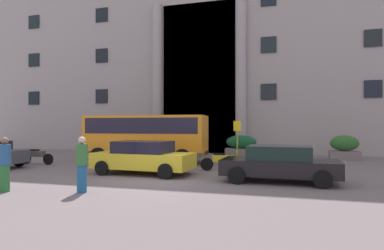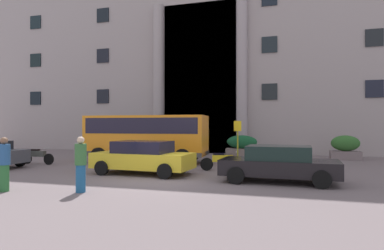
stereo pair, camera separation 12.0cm
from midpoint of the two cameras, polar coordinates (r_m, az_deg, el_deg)
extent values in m
cube|color=#66595B|center=(12.95, -5.70, -9.75)|extent=(80.00, 64.00, 0.12)
cube|color=gray|center=(30.91, 6.71, 15.58)|extent=(43.24, 9.00, 20.96)
cube|color=black|center=(26.06, 1.05, 8.19)|extent=(5.84, 0.12, 11.76)
cylinder|color=gray|center=(26.80, -6.10, 7.96)|extent=(0.83, 0.83, 11.76)
cylinder|color=gray|center=(25.12, 8.33, 8.50)|extent=(0.83, 0.83, 11.76)
cube|color=black|center=(33.25, -25.74, 4.20)|extent=(1.13, 0.08, 1.19)
cube|color=black|center=(29.15, -15.46, 4.80)|extent=(1.13, 0.08, 1.19)
cube|color=black|center=(25.00, 12.96, 5.62)|extent=(1.13, 0.08, 1.19)
cube|color=black|center=(25.61, 28.68, 5.50)|extent=(1.13, 0.08, 1.19)
cube|color=black|center=(33.69, -25.73, 10.07)|extent=(1.13, 0.08, 1.19)
cube|color=black|center=(29.65, -15.45, 11.47)|extent=(1.13, 0.08, 1.19)
cube|color=black|center=(25.58, 12.95, 13.35)|extent=(1.13, 0.08, 1.19)
cube|color=black|center=(26.18, 28.67, 13.05)|extent=(1.13, 0.08, 1.19)
cube|color=black|center=(34.47, -25.72, 15.74)|extent=(1.13, 0.08, 1.19)
cube|color=black|center=(30.53, -15.45, 17.84)|extent=(1.13, 0.08, 1.19)
cube|color=orange|center=(19.00, -8.07, -1.76)|extent=(6.95, 2.68, 2.23)
cube|color=black|center=(19.00, -8.07, -0.12)|extent=(6.54, 2.68, 0.86)
cube|color=black|center=(18.13, 1.90, -0.71)|extent=(0.18, 1.87, 1.07)
cube|color=#464545|center=(19.06, -8.07, -4.75)|extent=(6.95, 2.72, 0.24)
cylinder|color=black|center=(19.48, -0.31, -5.01)|extent=(0.92, 0.34, 0.90)
cylinder|color=black|center=(17.32, -1.87, -5.62)|extent=(0.92, 0.34, 0.90)
cylinder|color=black|center=(21.00, -13.17, -4.65)|extent=(0.92, 0.34, 0.90)
cylinder|color=black|center=(19.02, -16.02, -5.12)|extent=(0.92, 0.34, 0.90)
cylinder|color=#A09F1C|center=(19.71, 7.66, -2.84)|extent=(0.08, 0.08, 2.34)
cube|color=yellow|center=(19.65, 7.65, -0.16)|extent=(0.44, 0.03, 0.60)
cube|color=slate|center=(22.58, 24.70, -4.79)|extent=(1.75, 0.94, 0.54)
ellipsoid|color=#2A5824|center=(22.53, 24.69, -2.87)|extent=(1.68, 0.84, 0.98)
cube|color=#6C5F59|center=(23.04, 8.36, -4.70)|extent=(2.16, 0.74, 0.54)
ellipsoid|color=#164D2A|center=(22.99, 8.36, -2.90)|extent=(2.07, 0.66, 0.91)
cube|color=slate|center=(24.50, -6.33, -4.38)|extent=(1.76, 0.88, 0.58)
ellipsoid|color=#2E6B2E|center=(24.46, -6.33, -2.71)|extent=(1.69, 0.79, 0.84)
cube|color=#64625F|center=(26.05, -15.47, -4.08)|extent=(2.16, 0.93, 0.62)
ellipsoid|color=#22541C|center=(26.00, -15.47, -2.29)|extent=(2.08, 0.84, 1.01)
cube|color=gold|center=(14.58, -8.66, -6.06)|extent=(4.43, 2.09, 0.66)
cube|color=black|center=(14.53, -8.66, -3.77)|extent=(2.43, 1.75, 0.51)
cylinder|color=black|center=(14.82, -1.93, -7.09)|extent=(0.63, 0.24, 0.62)
cylinder|color=black|center=(13.16, -4.85, -7.97)|extent=(0.63, 0.24, 0.62)
cylinder|color=black|center=(16.12, -11.76, -6.52)|extent=(0.63, 0.24, 0.62)
cylinder|color=black|center=(14.61, -15.49, -7.18)|extent=(0.63, 0.24, 0.62)
cube|color=black|center=(12.83, 14.62, -7.06)|extent=(4.33, 2.04, 0.57)
cube|color=black|center=(12.78, 14.62, -4.64)|extent=(2.36, 1.74, 0.52)
cylinder|color=black|center=(13.78, 20.93, -7.60)|extent=(0.63, 0.23, 0.62)
cylinder|color=black|center=(11.93, 21.38, -8.76)|extent=(0.63, 0.23, 0.62)
cylinder|color=black|center=(13.94, 8.86, -7.52)|extent=(0.63, 0.23, 0.62)
cylinder|color=black|center=(12.12, 7.43, -8.64)|extent=(0.63, 0.23, 0.62)
cylinder|color=black|center=(19.23, -27.83, -5.47)|extent=(0.63, 0.23, 0.62)
cylinder|color=black|center=(16.36, -5.08, -6.47)|extent=(0.60, 0.13, 0.60)
cylinder|color=black|center=(16.83, -9.49, -6.29)|extent=(0.60, 0.15, 0.60)
cube|color=#1E44A0|center=(16.55, -7.31, -5.42)|extent=(0.88, 0.28, 0.32)
cube|color=black|center=(16.60, -7.90, -4.78)|extent=(0.53, 0.22, 0.12)
cylinder|color=#A5A5A8|center=(16.34, -5.44, -4.43)|extent=(0.05, 0.55, 0.03)
cylinder|color=black|center=(15.55, 7.90, -6.80)|extent=(0.61, 0.19, 0.60)
cylinder|color=black|center=(15.59, 2.37, -6.78)|extent=(0.61, 0.21, 0.60)
cube|color=gold|center=(15.52, 5.13, -5.77)|extent=(0.98, 0.38, 0.32)
cube|color=black|center=(15.51, 4.47, -5.10)|extent=(0.54, 0.28, 0.12)
cylinder|color=#A5A5A8|center=(15.49, 7.46, -4.66)|extent=(0.11, 0.55, 0.03)
cylinder|color=black|center=(19.46, -23.75, -5.44)|extent=(0.60, 0.12, 0.60)
cylinder|color=black|center=(20.47, -26.88, -5.18)|extent=(0.60, 0.14, 0.60)
cube|color=#4A4D47|center=(19.94, -25.36, -4.51)|extent=(0.96, 0.27, 0.32)
cube|color=black|center=(20.05, -25.73, -3.97)|extent=(0.53, 0.22, 0.12)
cylinder|color=#A5A5A8|center=(19.50, -24.01, -3.72)|extent=(0.05, 0.55, 0.03)
cylinder|color=#296432|center=(12.22, -29.87, -8.00)|extent=(0.30, 0.30, 0.85)
cylinder|color=#254F82|center=(12.14, -29.87, -4.46)|extent=(0.36, 0.36, 0.66)
sphere|color=brown|center=(12.12, -29.87, -2.37)|extent=(0.23, 0.23, 0.23)
cylinder|color=#1D5382|center=(11.10, -18.79, -8.78)|extent=(0.30, 0.30, 0.86)
cylinder|color=#336533|center=(11.01, -18.79, -4.84)|extent=(0.36, 0.36, 0.67)
sphere|color=#D4B191|center=(10.98, -18.78, -2.51)|extent=(0.23, 0.23, 0.23)
camera|label=1|loc=(0.06, -90.21, 0.00)|focal=30.88mm
camera|label=2|loc=(0.06, 89.79, 0.00)|focal=30.88mm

